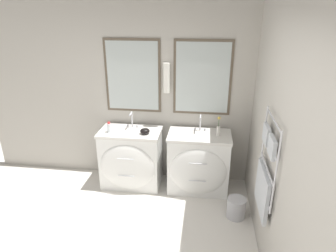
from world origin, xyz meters
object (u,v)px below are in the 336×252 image
at_px(vanity_left, 131,158).
at_px(toiletry_bottle, 109,128).
at_px(waste_bin, 236,207).
at_px(flower_vase, 218,129).
at_px(vanity_right, 198,163).
at_px(amenity_bowl, 145,131).

bearing_deg(vanity_left, toiletry_bottle, -169.12).
distance_m(vanity_left, waste_bin, 1.63).
height_order(vanity_left, flower_vase, flower_vase).
distance_m(vanity_right, toiletry_bottle, 1.35).
height_order(vanity_right, amenity_bowl, amenity_bowl).
xyz_separation_m(toiletry_bottle, flower_vase, (1.51, 0.06, 0.04)).
height_order(amenity_bowl, flower_vase, flower_vase).
distance_m(vanity_right, flower_vase, 0.59).
distance_m(vanity_left, vanity_right, 0.98).
bearing_deg(vanity_right, vanity_left, 180.00).
distance_m(vanity_left, amenity_bowl, 0.52).
relative_size(vanity_left, waste_bin, 3.26).
height_order(vanity_right, waste_bin, vanity_right).
bearing_deg(vanity_left, amenity_bowl, -11.32).
xyz_separation_m(vanity_left, flower_vase, (1.23, 0.01, 0.53)).
height_order(vanity_left, vanity_right, same).
distance_m(amenity_bowl, flower_vase, 1.00).
relative_size(toiletry_bottle, waste_bin, 0.56).
bearing_deg(flower_vase, vanity_right, -177.75).
relative_size(amenity_bowl, flower_vase, 0.47).
bearing_deg(flower_vase, amenity_bowl, -176.78).
xyz_separation_m(vanity_right, toiletry_bottle, (-1.26, -0.05, 0.49)).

